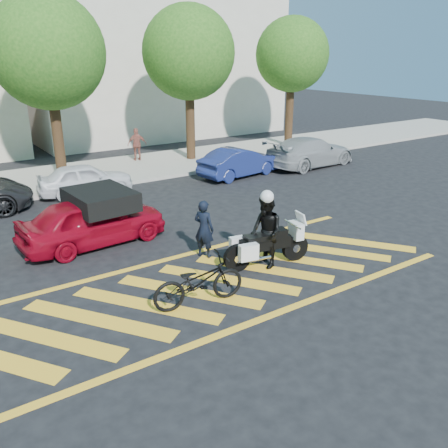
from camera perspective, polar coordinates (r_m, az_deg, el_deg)
ground at (r=11.48m, az=-1.59°, el=-7.33°), size 90.00×90.00×0.00m
sidewalk at (r=21.94m, az=-18.82°, el=5.29°), size 60.00×5.00×0.15m
crosswalk at (r=11.46m, az=-1.76°, el=-7.36°), size 12.33×4.00×0.01m
building_right at (r=32.95m, az=-8.65°, el=20.28°), size 16.00×8.00×11.00m
tree_center at (r=21.41m, az=-20.10°, el=18.47°), size 4.60×4.60×7.56m
tree_right at (r=23.94m, az=-4.06°, el=19.49°), size 4.40×4.40×7.41m
tree_far_right at (r=27.80m, az=8.28°, el=19.21°), size 4.00×4.00×7.10m
officer_bike at (r=12.71m, az=-2.42°, el=-0.59°), size 0.61×0.69×1.60m
bicycle at (r=10.42m, az=-3.07°, el=-6.94°), size 2.18×1.00×1.11m
police_motorcycle at (r=12.27m, az=5.05°, el=-2.53°), size 2.41×0.95×1.07m
officer_moto at (r=12.12m, az=5.06°, el=-0.96°), size 0.87×1.04×1.89m
red_convertible at (r=14.07m, az=-15.50°, el=0.36°), size 4.29×1.98×1.42m
parked_mid_right at (r=19.23m, az=-16.34°, el=5.22°), size 3.73×1.87×1.22m
parked_right at (r=21.20m, az=1.85°, el=7.44°), size 4.03×1.85×1.28m
parked_far_right at (r=23.48m, az=10.33°, el=8.54°), size 5.01×2.36×1.41m
pedestrian_right at (r=24.10m, az=-10.42°, el=9.41°), size 0.99×0.58×1.59m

